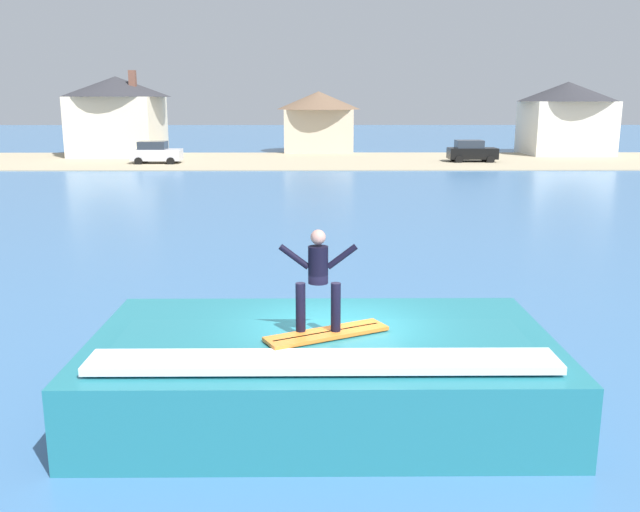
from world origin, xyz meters
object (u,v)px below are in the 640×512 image
object	(u,v)px
car_far_shore	(472,151)
house_with_chimney	(117,112)
house_small_cottage	(319,118)
surfer	(318,275)
surfboard	(327,333)
house_gabled_white	(566,115)
car_near_shore	(156,153)
wave_crest	(322,371)

from	to	relation	value
car_far_shore	house_with_chimney	bearing A→B (deg)	167.22
house_with_chimney	house_small_cottage	size ratio (longest dim) A/B	1.21
surfer	car_far_shore	xyz separation A→B (m)	(13.07, 47.03, -1.55)
surfboard	house_gabled_white	distance (m)	60.17
surfboard	car_near_shore	xyz separation A→B (m)	(-13.11, 45.82, -0.58)
car_near_shore	house_small_cottage	world-z (taller)	house_small_cottage
surfboard	house_with_chimney	size ratio (longest dim) A/B	0.21
wave_crest	car_near_shore	world-z (taller)	car_near_shore
wave_crest	house_small_cottage	xyz separation A→B (m)	(0.29, 58.00, 2.70)
surfer	car_far_shore	bearing A→B (deg)	74.47
car_near_shore	house_with_chimney	distance (m)	10.32
surfboard	house_small_cottage	size ratio (longest dim) A/B	0.25
surfboard	car_far_shore	distance (m)	48.82
wave_crest	surfer	world-z (taller)	surfer
wave_crest	house_gabled_white	xyz separation A→B (m)	(23.67, 54.90, 3.05)
car_far_shore	house_with_chimney	distance (m)	32.23
surfer	house_small_cottage	bearing A→B (deg)	89.65
house_with_chimney	wave_crest	bearing A→B (deg)	-71.21
surfer	house_with_chimney	world-z (taller)	house_with_chimney
wave_crest	house_gabled_white	bearing A→B (deg)	66.67
car_near_shore	house_small_cottage	size ratio (longest dim) A/B	0.48
surfer	house_small_cottage	size ratio (longest dim) A/B	0.20
house_with_chimney	house_small_cottage	distance (m)	19.07
house_with_chimney	house_gabled_white	world-z (taller)	house_with_chimney
car_far_shore	surfer	bearing A→B (deg)	-105.53
house_gabled_white	house_small_cottage	bearing A→B (deg)	172.43
surfboard	house_gabled_white	size ratio (longest dim) A/B	0.22
surfboard	car_near_shore	size ratio (longest dim) A/B	0.52
wave_crest	house_small_cottage	world-z (taller)	house_small_cottage
house_with_chimney	house_gabled_white	xyz separation A→B (m)	(41.96, 1.14, -0.24)
wave_crest	house_gabled_white	size ratio (longest dim) A/B	0.84
car_near_shore	car_far_shore	xyz separation A→B (m)	(26.04, 1.25, -0.00)
car_near_shore	wave_crest	bearing A→B (deg)	-73.99
wave_crest	surfer	distance (m)	1.83
house_gabled_white	surfer	bearing A→B (deg)	-113.24
house_gabled_white	house_small_cottage	distance (m)	23.59
surfer	car_near_shore	world-z (taller)	surfer
car_far_shore	house_small_cottage	distance (m)	17.21
surfer	house_small_cottage	world-z (taller)	house_small_cottage
surfer	car_near_shore	distance (m)	47.61
wave_crest	surfboard	world-z (taller)	surfboard
surfer	house_gabled_white	size ratio (longest dim) A/B	0.18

